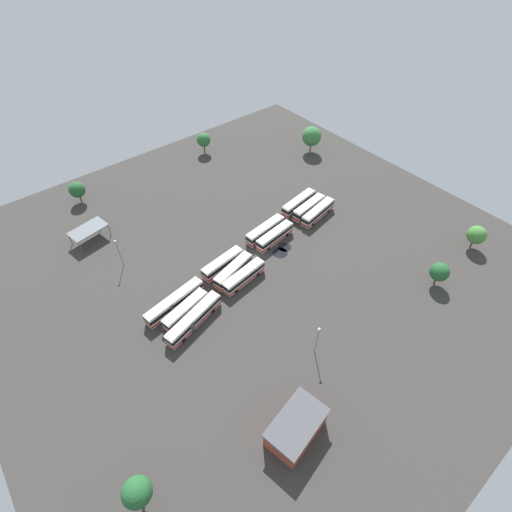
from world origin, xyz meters
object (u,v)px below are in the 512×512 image
Objects in this scene: lamp_post_by_building at (317,339)px; tree_northwest at (137,492)px; bus_row3_slot0 at (318,212)px; maintenance_shelter at (88,229)px; lamp_post_mid_lot at (119,252)px; bus_row0_slot0 at (194,319)px; bus_row1_slot0 at (244,276)px; bus_row2_slot1 at (275,236)px; bus_row3_slot2 at (299,203)px; tree_north_edge at (312,136)px; tree_east_edge at (204,140)px; tree_west_edge at (440,272)px; bus_row2_slot2 at (265,230)px; depot_building at (296,428)px; bus_row3_slot1 at (309,207)px; tree_south_edge at (77,190)px; bus_row1_slot2 at (223,264)px; tree_northeast at (477,235)px; bus_row0_slot1 at (186,310)px; bus_row1_slot1 at (233,271)px; bus_row0_slot2 at (174,302)px.

lamp_post_by_building reaches higher than tree_northwest.
maintenance_shelter is (-53.61, 31.84, 1.74)m from bus_row3_slot0.
bus_row0_slot0 is at bearing -80.90° from lamp_post_mid_lot.
bus_row2_slot1 is at bearing 21.73° from bus_row1_slot0.
bus_row1_slot0 is 32.20m from bus_row3_slot2.
bus_row0_slot0 is 48.14m from bus_row3_slot2.
tree_north_edge is (54.79, 32.54, 3.91)m from bus_row1_slot0.
tree_east_edge reaches higher than bus_row0_slot0.
maintenance_shelter is 1.58× the size of tree_west_edge.
bus_row2_slot2 is 0.98× the size of bus_row3_slot2.
tree_northwest is at bearing -136.40° from bus_row0_slot0.
bus_row2_slot2 is 1.24× the size of maintenance_shelter.
bus_row1_slot0 is 1.01× the size of bus_row2_slot1.
maintenance_shelter is 14.40m from lamp_post_mid_lot.
tree_west_edge is at bearing 4.74° from depot_building.
tree_south_edge is at bearing 136.46° from bus_row3_slot1.
bus_row1_slot0 is 6.75m from bus_row1_slot2.
bus_row1_slot2 is 51.29m from tree_west_edge.
tree_east_edge is at bearing 34.79° from lamp_post_mid_lot.
tree_west_edge is at bearing -83.42° from bus_row3_slot1.
tree_south_edge is (-3.70, 88.91, 1.79)m from depot_building.
tree_northeast is at bearing 3.47° from tree_west_edge.
tree_east_edge is (10.75, 49.34, 2.98)m from bus_row2_slot1.
bus_row3_slot0 is 40.87m from tree_northeast.
bus_row0_slot1 is 75.28m from tree_northeast.
bus_row1_slot0 is at bearing 66.37° from depot_building.
bus_row1_slot0 is 1.01× the size of bus_row1_slot1.
tree_northwest is at bearing -156.02° from bus_row3_slot0.
tree_northwest is at bearing -129.10° from tree_east_edge.
bus_row1_slot1 is 1.41× the size of lamp_post_by_building.
bus_row0_slot0 is 47.74m from bus_row3_slot0.
tree_west_edge reaches higher than bus_row1_slot1.
bus_row3_slot2 is 51.22m from lamp_post_mid_lot.
bus_row0_slot2 is at bearing 155.47° from tree_northeast.
tree_east_edge is (-27.73, 83.64, 0.50)m from tree_northeast.
bus_row2_slot1 is at bearing -169.59° from bus_row3_slot1.
bus_row1_slot0 is 24.44m from lamp_post_by_building.
lamp_post_mid_lot is 1.18× the size of tree_east_edge.
tree_northwest is at bearing -148.38° from tree_north_edge.
bus_row2_slot2 is at bearing -54.36° from tree_south_edge.
tree_northeast is 93.89m from tree_northwest.
bus_row3_slot2 is (30.59, 9.20, 0.00)m from bus_row1_slot1.
lamp_post_by_building is (15.54, -21.47, 2.80)m from bus_row0_slot0.
bus_row0_slot0 is 74.06m from tree_northeast.
bus_row1_slot1 is 58.74m from tree_east_edge.
bus_row3_slot1 is at bearing 98.23° from bus_row3_slot0.
bus_row0_slot0 is 79.17m from tree_north_edge.
bus_row0_slot0 is 2.29× the size of tree_south_edge.
bus_row2_slot1 is 0.94× the size of bus_row3_slot2.
tree_north_edge is at bearing -17.33° from tree_south_edge.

